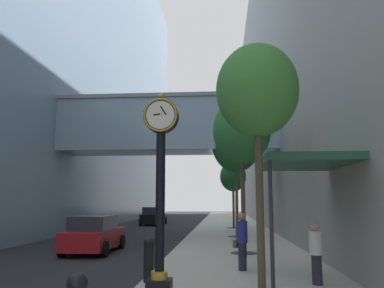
{
  "coord_description": "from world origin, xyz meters",
  "views": [
    {
      "loc": [
        2.21,
        -1.42,
        2.27
      ],
      "look_at": [
        0.85,
        15.8,
        4.8
      ],
      "focal_mm": 36.26,
      "sensor_mm": 36.0,
      "label": 1
    }
  ],
  "objects_px": {
    "bollard_third": "(149,258)",
    "car_black_near": "(153,216)",
    "street_tree_near": "(257,92)",
    "pedestrian_by_clock": "(316,251)",
    "street_tree_mid_far": "(236,145)",
    "pedestrian_walking": "(242,240)",
    "street_tree_mid_near": "(242,131)",
    "car_red_mid": "(94,234)",
    "street_tree_far": "(233,177)",
    "street_clock": "(160,180)"
  },
  "relations": [
    {
      "from": "bollard_third",
      "to": "car_black_near",
      "type": "relative_size",
      "value": 0.28
    },
    {
      "from": "street_tree_near",
      "to": "pedestrian_by_clock",
      "type": "distance_m",
      "value": 4.42
    },
    {
      "from": "street_tree_mid_far",
      "to": "car_black_near",
      "type": "height_order",
      "value": "street_tree_mid_far"
    },
    {
      "from": "pedestrian_walking",
      "to": "pedestrian_by_clock",
      "type": "xyz_separation_m",
      "value": [
        1.81,
        -1.9,
        -0.1
      ]
    },
    {
      "from": "bollard_third",
      "to": "street_tree_mid_far",
      "type": "relative_size",
      "value": 0.16
    },
    {
      "from": "street_tree_mid_near",
      "to": "car_red_mid",
      "type": "distance_m",
      "value": 7.95
    },
    {
      "from": "street_tree_mid_far",
      "to": "car_red_mid",
      "type": "height_order",
      "value": "street_tree_mid_far"
    },
    {
      "from": "car_red_mid",
      "to": "pedestrian_by_clock",
      "type": "bearing_deg",
      "value": -39.35
    },
    {
      "from": "car_black_near",
      "to": "street_tree_mid_near",
      "type": "bearing_deg",
      "value": -70.06
    },
    {
      "from": "bollard_third",
      "to": "street_tree_far",
      "type": "bearing_deg",
      "value": 82.19
    },
    {
      "from": "street_clock",
      "to": "street_tree_mid_near",
      "type": "relative_size",
      "value": 0.73
    },
    {
      "from": "street_tree_mid_near",
      "to": "car_black_near",
      "type": "bearing_deg",
      "value": 109.94
    },
    {
      "from": "street_clock",
      "to": "car_black_near",
      "type": "distance_m",
      "value": 28.28
    },
    {
      "from": "street_tree_mid_far",
      "to": "pedestrian_by_clock",
      "type": "height_order",
      "value": "street_tree_mid_far"
    },
    {
      "from": "street_clock",
      "to": "bollard_third",
      "type": "height_order",
      "value": "street_clock"
    },
    {
      "from": "street_tree_near",
      "to": "street_tree_mid_far",
      "type": "height_order",
      "value": "street_tree_mid_far"
    },
    {
      "from": "street_clock",
      "to": "car_black_near",
      "type": "xyz_separation_m",
      "value": [
        -5.1,
        27.75,
        -1.93
      ]
    },
    {
      "from": "pedestrian_walking",
      "to": "street_clock",
      "type": "bearing_deg",
      "value": -121.69
    },
    {
      "from": "street_tree_mid_far",
      "to": "bollard_third",
      "type": "bearing_deg",
      "value": -102.05
    },
    {
      "from": "street_tree_far",
      "to": "street_clock",
      "type": "bearing_deg",
      "value": -95.99
    },
    {
      "from": "street_tree_mid_near",
      "to": "bollard_third",
      "type": "bearing_deg",
      "value": -115.69
    },
    {
      "from": "street_tree_mid_near",
      "to": "car_black_near",
      "type": "distance_m",
      "value": 22.17
    },
    {
      "from": "pedestrian_walking",
      "to": "car_black_near",
      "type": "xyz_separation_m",
      "value": [
        -7.15,
        24.43,
        -0.26
      ]
    },
    {
      "from": "street_tree_near",
      "to": "pedestrian_by_clock",
      "type": "xyz_separation_m",
      "value": [
        1.55,
        1.49,
        -3.86
      ]
    },
    {
      "from": "pedestrian_walking",
      "to": "pedestrian_by_clock",
      "type": "distance_m",
      "value": 2.63
    },
    {
      "from": "street_clock",
      "to": "pedestrian_walking",
      "type": "distance_m",
      "value": 4.24
    },
    {
      "from": "street_tree_mid_far",
      "to": "street_tree_mid_near",
      "type": "bearing_deg",
      "value": -90.0
    },
    {
      "from": "street_clock",
      "to": "street_tree_far",
      "type": "xyz_separation_m",
      "value": [
        2.31,
        22.07,
        1.42
      ]
    },
    {
      "from": "street_tree_near",
      "to": "car_red_mid",
      "type": "bearing_deg",
      "value": 128.88
    },
    {
      "from": "bollard_third",
      "to": "street_tree_mid_near",
      "type": "relative_size",
      "value": 0.18
    },
    {
      "from": "car_red_mid",
      "to": "car_black_near",
      "type": "bearing_deg",
      "value": 92.48
    },
    {
      "from": "street_tree_near",
      "to": "car_black_near",
      "type": "distance_m",
      "value": 29.06
    },
    {
      "from": "pedestrian_by_clock",
      "to": "street_tree_near",
      "type": "bearing_deg",
      "value": -136.14
    },
    {
      "from": "street_tree_mid_far",
      "to": "street_tree_far",
      "type": "distance_m",
      "value": 7.53
    },
    {
      "from": "car_red_mid",
      "to": "street_tree_mid_near",
      "type": "bearing_deg",
      "value": -6.58
    },
    {
      "from": "street_tree_near",
      "to": "street_tree_far",
      "type": "height_order",
      "value": "street_tree_near"
    },
    {
      "from": "pedestrian_by_clock",
      "to": "car_black_near",
      "type": "xyz_separation_m",
      "value": [
        -8.96,
        26.32,
        -0.15
      ]
    },
    {
      "from": "bollard_third",
      "to": "street_tree_near",
      "type": "height_order",
      "value": "street_tree_near"
    },
    {
      "from": "street_tree_far",
      "to": "pedestrian_by_clock",
      "type": "bearing_deg",
      "value": -85.71
    },
    {
      "from": "bollard_third",
      "to": "car_red_mid",
      "type": "distance_m",
      "value": 7.62
    },
    {
      "from": "car_black_near",
      "to": "pedestrian_walking",
      "type": "bearing_deg",
      "value": -73.69
    },
    {
      "from": "street_clock",
      "to": "bollard_third",
      "type": "xyz_separation_m",
      "value": [
        -0.52,
        1.43,
        -1.99
      ]
    },
    {
      "from": "street_tree_mid_near",
      "to": "car_black_near",
      "type": "xyz_separation_m",
      "value": [
        -7.41,
        20.43,
        -4.39
      ]
    },
    {
      "from": "street_clock",
      "to": "car_red_mid",
      "type": "bearing_deg",
      "value": 117.75
    },
    {
      "from": "bollard_third",
      "to": "street_tree_near",
      "type": "bearing_deg",
      "value": -27.82
    },
    {
      "from": "street_tree_near",
      "to": "street_tree_mid_far",
      "type": "xyz_separation_m",
      "value": [
        0.0,
        14.76,
        0.82
      ]
    },
    {
      "from": "street_tree_near",
      "to": "pedestrian_walking",
      "type": "distance_m",
      "value": 5.06
    },
    {
      "from": "street_clock",
      "to": "bollard_third",
      "type": "relative_size",
      "value": 4.07
    },
    {
      "from": "street_tree_mid_far",
      "to": "street_tree_far",
      "type": "height_order",
      "value": "street_tree_mid_far"
    },
    {
      "from": "street_tree_mid_near",
      "to": "pedestrian_by_clock",
      "type": "distance_m",
      "value": 7.42
    }
  ]
}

